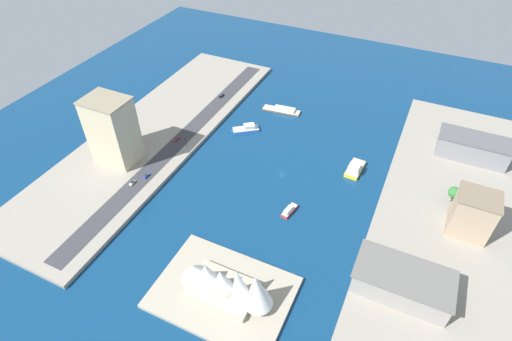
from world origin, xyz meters
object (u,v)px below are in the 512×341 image
Objects in this scene: hatchback_blue at (146,176)px; opera_landmark at (227,283)px; barge_flat_brown at (283,110)px; office_block_beige at (113,130)px; warehouse_low_gray at (473,147)px; suv_black at (221,96)px; apartment_midrise_tan at (473,214)px; catamaran_blue at (247,129)px; tugboat_red at (289,210)px; carpark_squat_concrete at (402,282)px; pickup_red at (177,139)px; traffic_light_waterfront at (186,141)px; ferry_yellow_fast at (355,168)px; van_white at (132,183)px.

hatchback_blue is 0.10× the size of opera_landmark.
opera_landmark is at bearing 103.39° from barge_flat_brown.
warehouse_low_gray is at bearing -154.41° from office_block_beige.
apartment_midrise_tan is at bearing 160.57° from suv_black.
catamaran_blue reaches higher than suv_black.
barge_flat_brown is 0.70× the size of office_block_beige.
apartment_midrise_tan reaches higher than opera_landmark.
catamaran_blue is 1.42× the size of tugboat_red.
warehouse_low_gray is at bearing -100.80° from carpark_squat_concrete.
pickup_red is (0.19, 62.00, -0.05)m from suv_black.
hatchback_blue is 0.90× the size of pickup_red.
pickup_red reaches higher than tugboat_red.
pickup_red is (179.80, 65.29, -6.30)m from warehouse_low_gray.
traffic_light_waterfront is 0.14× the size of opera_landmark.
carpark_squat_concrete is 8.56× the size of suv_black.
tugboat_red is 2.55× the size of pickup_red.
office_block_beige reaches higher than pickup_red.
ferry_yellow_fast is 0.81× the size of apartment_midrise_tan.
suv_black is 62.00m from pickup_red.
ferry_yellow_fast is 0.43× the size of opera_landmark.
ferry_yellow_fast is 3.12× the size of traffic_light_waterfront.
opera_landmark is at bearing 154.82° from van_white.
warehouse_low_gray is 183.40m from traffic_light_waterfront.
barge_flat_brown is at bearing -48.04° from carpark_squat_concrete.
warehouse_low_gray is (-143.36, -32.59, 7.99)m from catamaran_blue.
ferry_yellow_fast is 1.52× the size of tugboat_red.
catamaran_blue is 4.01× the size of hatchback_blue.
apartment_midrise_tan reaches higher than barge_flat_brown.
pickup_red is (49.97, 66.42, 2.09)m from barge_flat_brown.
apartment_midrise_tan reaches higher than suv_black.
apartment_midrise_tan is at bearing 179.34° from pickup_red.
pickup_red is at bearing -89.25° from van_white.
van_white is at bearing 66.02° from catamaran_blue.
ferry_yellow_fast is at bearing -158.73° from office_block_beige.
pickup_red is at bearing -83.67° from hatchback_blue.
apartment_midrise_tan is 3.85× the size of traffic_light_waterfront.
ferry_yellow_fast reaches higher than suv_black.
carpark_squat_concrete reaches higher than barge_flat_brown.
office_block_beige is (72.08, 97.83, 22.54)m from barge_flat_brown.
warehouse_low_gray reaches higher than van_white.
ferry_yellow_fast is at bearing -151.13° from hatchback_blue.
carpark_squat_concrete is 153.59m from hatchback_blue.
warehouse_low_gray is 179.57m from opera_landmark.
ferry_yellow_fast is 0.47× the size of office_block_beige.
barge_flat_brown is 130.11m from warehouse_low_gray.
barge_flat_brown is at bearing -126.38° from office_block_beige.
hatchback_blue is 36.40m from traffic_light_waterfront.
opera_landmark is (-86.20, 40.52, 7.34)m from van_white.
office_block_beige is (58.55, 64.12, 22.14)m from catamaran_blue.
opera_landmark is at bearing 75.00° from ferry_yellow_fast.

